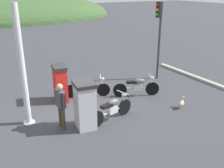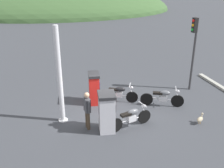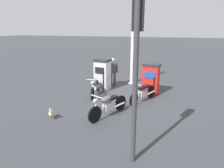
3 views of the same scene
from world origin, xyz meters
TOP-DOWN VIEW (x-y plane):
  - ground_plane at (0.00, 0.00)m, footprint 120.00×120.00m
  - fuel_pump_near at (-0.45, -1.25)m, footprint 0.77×0.87m
  - fuel_pump_far at (-0.45, 1.25)m, footprint 0.64×0.88m
  - motorcycle_near_pump at (0.55, -1.28)m, footprint 1.93×0.69m
  - motorcycle_far_pump at (0.70, 1.05)m, footprint 1.83×0.94m
  - motorcycle_extra at (2.58, 0.09)m, footprint 1.90×0.94m
  - attendant_person at (-1.16, -0.90)m, footprint 0.24×0.58m
  - wandering_duck at (3.41, -1.78)m, footprint 0.43×0.35m
  - roadside_traffic_light at (4.76, 1.49)m, footprint 0.38×0.25m
  - canopy_support_pole at (-2.08, -0.04)m, footprint 0.40×0.40m
  - road_edge_kerb at (6.56, 0.00)m, footprint 0.31×6.31m
  - distant_hill_main at (1.55, 33.83)m, footprint 33.93×21.05m

SIDE VIEW (x-z plane):
  - ground_plane at x=0.00m, z-range 0.00..0.00m
  - distant_hill_main at x=1.55m, z-range -3.76..3.76m
  - road_edge_kerb at x=6.56m, z-range 0.00..0.12m
  - wandering_duck at x=3.41m, z-range -0.01..0.45m
  - motorcycle_extra at x=2.58m, z-range -0.02..0.92m
  - motorcycle_near_pump at x=0.55m, z-range -0.02..0.92m
  - motorcycle_far_pump at x=0.70m, z-range 0.00..0.93m
  - fuel_pump_far at x=-0.45m, z-range 0.01..1.53m
  - fuel_pump_near at x=-0.45m, z-range 0.01..1.64m
  - attendant_person at x=-1.16m, z-range 0.11..1.70m
  - canopy_support_pole at x=-2.08m, z-range -0.08..3.99m
  - roadside_traffic_light at x=4.76m, z-range 0.69..4.51m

